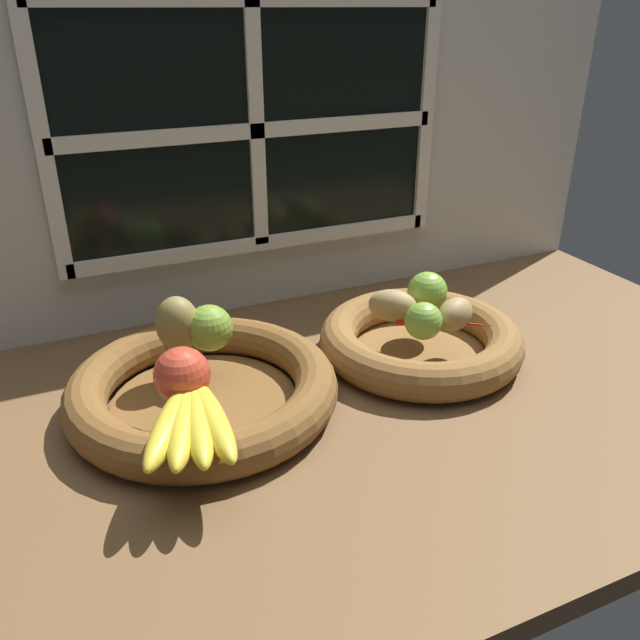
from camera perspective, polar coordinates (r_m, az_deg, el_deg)
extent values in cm
cube|color=brown|center=(95.59, 0.65, -5.86)|extent=(140.00, 90.00, 3.00)
cube|color=silver|center=(111.16, -6.01, 14.75)|extent=(140.00, 3.00, 55.00)
cube|color=black|center=(108.75, -5.76, 16.39)|extent=(64.00, 0.80, 38.00)
cube|color=white|center=(108.19, -5.65, 16.35)|extent=(2.40, 1.20, 38.00)
cube|color=white|center=(108.19, -5.65, 16.35)|extent=(64.00, 1.20, 2.40)
cube|color=white|center=(102.65, -23.29, 13.91)|extent=(2.40, 1.20, 40.40)
cube|color=white|center=(122.16, 9.35, 17.25)|extent=(2.40, 1.20, 40.40)
cube|color=white|center=(112.93, -5.23, 6.81)|extent=(64.00, 1.20, 2.40)
cylinder|color=brown|center=(89.31, -10.13, -7.33)|extent=(25.05, 25.05, 1.00)
torus|color=brown|center=(88.04, -10.25, -6.04)|extent=(36.31, 36.31, 5.75)
cylinder|color=brown|center=(101.14, 8.87, -2.96)|extent=(20.80, 20.80, 1.00)
torus|color=brown|center=(100.02, 8.96, -1.77)|extent=(31.12, 31.12, 5.75)
sphere|color=#7AA338|center=(90.21, -9.76, -0.69)|extent=(6.52, 6.52, 6.52)
sphere|color=#CC422D|center=(79.27, -12.10, -4.77)|extent=(6.88, 6.88, 6.88)
ellipsoid|color=olive|center=(90.58, -12.49, -0.33)|extent=(8.44, 8.44, 7.93)
ellipsoid|color=yellow|center=(74.46, -12.97, -8.74)|extent=(11.35, 16.93, 3.25)
ellipsoid|color=yellow|center=(74.16, -11.87, -8.78)|extent=(8.94, 17.63, 3.25)
ellipsoid|color=yellow|center=(74.07, -10.74, -8.71)|extent=(6.29, 17.85, 3.25)
ellipsoid|color=yellow|center=(74.21, -9.63, -8.53)|extent=(3.46, 17.59, 3.25)
sphere|color=brown|center=(81.47, -11.22, -5.26)|extent=(2.92, 2.92, 2.92)
ellipsoid|color=#A38451|center=(97.03, 11.86, 0.53)|extent=(8.01, 6.99, 4.76)
ellipsoid|color=#A38451|center=(98.05, 6.45, 1.28)|extent=(8.80, 8.63, 4.91)
sphere|color=#7AAD3D|center=(93.22, 9.13, -0.09)|extent=(5.46, 5.46, 5.46)
sphere|color=#7AAD3D|center=(102.02, 9.47, 2.50)|extent=(6.24, 6.24, 6.24)
cone|color=red|center=(97.68, 10.98, -0.20)|extent=(13.00, 9.26, 1.70)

